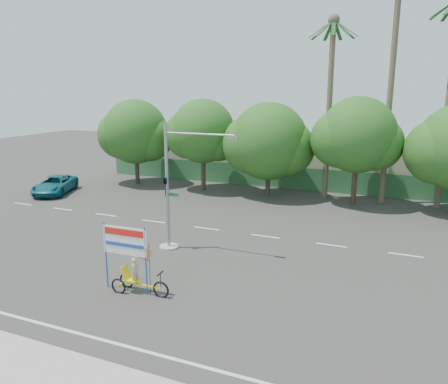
% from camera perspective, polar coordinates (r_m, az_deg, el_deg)
% --- Properties ---
extents(ground, '(120.00, 120.00, 0.00)m').
position_cam_1_polar(ground, '(20.99, -6.72, -11.67)').
color(ground, '#33302D').
rests_on(ground, ground).
extents(sidewalk_near, '(50.00, 2.40, 0.12)m').
position_cam_1_polar(sidewalk_near, '(15.77, -21.28, -21.46)').
color(sidewalk_near, gray).
rests_on(sidewalk_near, ground).
extents(fence, '(38.00, 0.08, 2.00)m').
position_cam_1_polar(fence, '(39.93, 8.60, 1.83)').
color(fence, '#336B3D').
rests_on(fence, ground).
extents(building_left, '(12.00, 8.00, 4.00)m').
position_cam_1_polar(building_left, '(47.26, -1.81, 4.97)').
color(building_left, beige).
rests_on(building_left, ground).
extents(building_right, '(14.00, 8.00, 3.60)m').
position_cam_1_polar(building_right, '(43.07, 20.54, 3.04)').
color(building_right, beige).
rests_on(building_right, ground).
extents(tree_far_left, '(7.14, 6.00, 7.96)m').
position_cam_1_polar(tree_far_left, '(41.98, -11.54, 7.46)').
color(tree_far_left, '#473828').
rests_on(tree_far_left, ground).
extents(tree_left, '(6.66, 5.60, 8.07)m').
position_cam_1_polar(tree_left, '(38.45, -2.83, 7.64)').
color(tree_left, '#473828').
rests_on(tree_left, ground).
extents(tree_center, '(7.62, 6.40, 7.85)m').
position_cam_1_polar(tree_center, '(36.33, 5.78, 6.32)').
color(tree_center, '#473828').
rests_on(tree_center, ground).
extents(tree_right, '(6.90, 5.80, 8.36)m').
position_cam_1_polar(tree_right, '(34.84, 16.96, 6.80)').
color(tree_right, '#473828').
rests_on(tree_right, ground).
extents(palm_tall, '(3.73, 3.79, 17.45)m').
position_cam_1_polar(palm_tall, '(36.04, 21.15, 15.03)').
color(palm_tall, '#70604C').
rests_on(palm_tall, ground).
extents(palm_short, '(3.73, 3.79, 14.45)m').
position_cam_1_polar(palm_short, '(36.48, 13.69, 12.97)').
color(palm_short, '#70604C').
rests_on(palm_short, ground).
extents(traffic_signal, '(4.72, 1.10, 7.00)m').
position_cam_1_polar(traffic_signal, '(24.32, -6.79, -0.86)').
color(traffic_signal, gray).
rests_on(traffic_signal, ground).
extents(trike_billboard, '(3.21, 0.75, 3.15)m').
position_cam_1_polar(trike_billboard, '(19.89, -11.95, -9.35)').
color(trike_billboard, black).
rests_on(trike_billboard, ground).
extents(pickup_truck, '(4.36, 5.98, 1.51)m').
position_cam_1_polar(pickup_truck, '(40.54, -21.22, 0.89)').
color(pickup_truck, '#0F5C6C').
rests_on(pickup_truck, ground).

